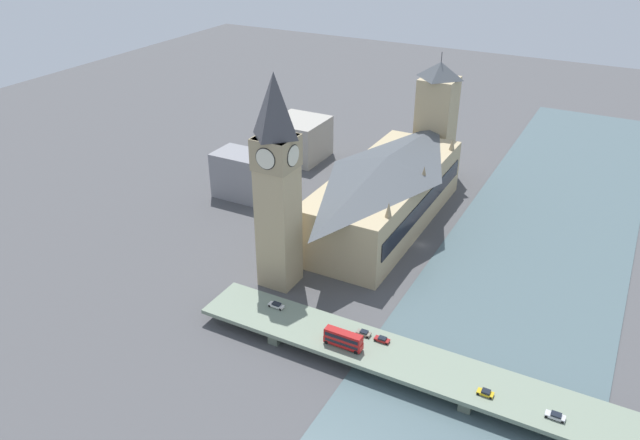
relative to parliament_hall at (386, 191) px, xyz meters
The scene contains 14 objects.
ground_plane 23.70m from the parliament_hall, 155.86° to the left, with size 600.00×600.00×0.00m, color #4C4C4F.
river_water 56.18m from the parliament_hall, behind, with size 60.32×360.00×0.30m, color #4C6066.
parliament_hall is the anchor object (origin of this frame).
clock_tower 57.25m from the parliament_hall, 74.74° to the left, with size 11.72×11.72×67.15m.
victoria_tower 54.15m from the parliament_hall, 89.94° to the right, with size 14.58×14.58×52.85m.
road_bridge 90.72m from the parliament_hall, 126.78° to the left, with size 152.64×16.02×4.68m.
double_decker_bus_lead 78.42m from the parliament_hall, 105.08° to the left, with size 10.51×2.64×4.67m.
car_northbound_lead 72.85m from the parliament_hall, 108.57° to the left, with size 3.88×1.83×1.32m.
car_northbound_mid 69.63m from the parliament_hall, 86.55° to the left, with size 4.62×1.76×1.48m.
car_northbound_tail 95.30m from the parliament_hall, 127.45° to the left, with size 3.88×1.93×1.33m.
car_southbound_lead 105.54m from the parliament_hall, 134.37° to the left, with size 4.43×1.92×1.33m.
car_southbound_mid 74.87m from the parliament_hall, 112.46° to the left, with size 4.06×1.78×1.30m.
city_block_west 73.02m from the parliament_hall, 34.68° to the right, with size 22.58×24.15×18.39m.
city_block_center 60.20m from the parliament_hall, ahead, with size 21.63×14.77×18.40m.
Camera 1 is at (-57.69, 183.28, 110.34)m, focal length 35.00 mm.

